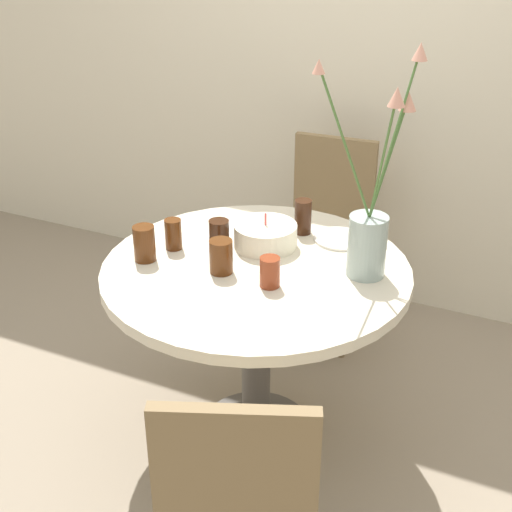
{
  "coord_description": "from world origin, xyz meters",
  "views": [
    {
      "loc": [
        0.92,
        -1.96,
        1.89
      ],
      "look_at": [
        0.0,
        0.0,
        0.78
      ],
      "focal_mm": 50.0,
      "sensor_mm": 36.0,
      "label": 1
    }
  ],
  "objects": [
    {
      "name": "dining_table",
      "position": [
        0.0,
        0.0,
        0.6
      ],
      "size": [
        1.07,
        1.07,
        0.74
      ],
      "color": "beige",
      "rests_on": "ground_plane"
    },
    {
      "name": "drink_glass_4",
      "position": [
        -0.33,
        -0.0,
        0.79
      ],
      "size": [
        0.06,
        0.06,
        0.11
      ],
      "color": "#51280F",
      "rests_on": "dining_table"
    },
    {
      "name": "ground_plane",
      "position": [
        0.0,
        0.0,
        0.0
      ],
      "size": [
        16.0,
        16.0,
        0.0
      ],
      "primitive_type": "plane",
      "color": "gray"
    },
    {
      "name": "flower_vase",
      "position": [
        0.36,
        0.11,
        0.92
      ],
      "size": [
        0.28,
        0.3,
        0.75
      ],
      "color": "#9EB2AD",
      "rests_on": "dining_table"
    },
    {
      "name": "drink_glass_1",
      "position": [
        -0.09,
        -0.09,
        0.8
      ],
      "size": [
        0.08,
        0.08,
        0.12
      ],
      "color": "#51280F",
      "rests_on": "dining_table"
    },
    {
      "name": "birthday_cake",
      "position": [
        -0.04,
        0.16,
        0.78
      ],
      "size": [
        0.23,
        0.23,
        0.13
      ],
      "color": "white",
      "rests_on": "dining_table"
    },
    {
      "name": "drink_glass_5",
      "position": [
        -0.37,
        -0.12,
        0.8
      ],
      "size": [
        0.08,
        0.08,
        0.13
      ],
      "color": "#51280F",
      "rests_on": "dining_table"
    },
    {
      "name": "chair_far_back",
      "position": [
        0.33,
        -0.8,
        0.51
      ],
      "size": [
        0.52,
        0.52,
        0.91
      ],
      "rotation": [
        0.0,
        0.0,
        3.53
      ],
      "color": "beige",
      "rests_on": "ground_plane"
    },
    {
      "name": "drink_glass_3",
      "position": [
        -0.17,
        0.05,
        0.8
      ],
      "size": [
        0.07,
        0.07,
        0.12
      ],
      "color": "#33190C",
      "rests_on": "dining_table"
    },
    {
      "name": "drink_glass_2",
      "position": [
        0.1,
        -0.1,
        0.79
      ],
      "size": [
        0.07,
        0.07,
        0.1
      ],
      "color": "maroon",
      "rests_on": "dining_table"
    },
    {
      "name": "wall_back",
      "position": [
        0.0,
        1.26,
        1.3
      ],
      "size": [
        8.0,
        0.05,
        2.6
      ],
      "color": "beige",
      "rests_on": "ground_plane"
    },
    {
      "name": "side_plate",
      "position": [
        0.2,
        0.32,
        0.74
      ],
      "size": [
        0.2,
        0.2,
        0.01
      ],
      "color": "silver",
      "rests_on": "dining_table"
    },
    {
      "name": "chair_near_front",
      "position": [
        -0.05,
        0.87,
        0.51
      ],
      "size": [
        0.42,
        0.42,
        0.91
      ],
      "rotation": [
        0.0,
        0.0,
        0.06
      ],
      "color": "beige",
      "rests_on": "ground_plane"
    },
    {
      "name": "drink_glass_0",
      "position": [
        0.04,
        0.32,
        0.8
      ],
      "size": [
        0.06,
        0.06,
        0.13
      ],
      "color": "#33190C",
      "rests_on": "dining_table"
    }
  ]
}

